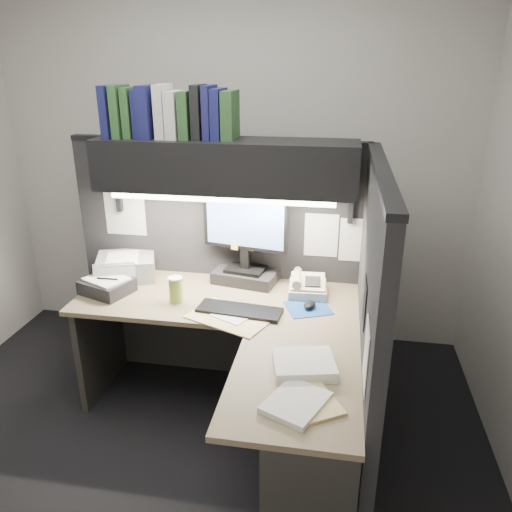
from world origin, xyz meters
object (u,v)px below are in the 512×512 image
desk (253,399)px  printer (126,267)px  overhead_shelf (225,165)px  notebook_stack (107,286)px  monitor (245,248)px  telephone (308,287)px  coffee_cup (176,290)px  keyboard (239,310)px

desk → printer: 1.30m
desk → overhead_shelf: bearing=111.8°
overhead_shelf → notebook_stack: size_ratio=5.48×
monitor → telephone: bearing=-4.4°
telephone → notebook_stack: 1.24m
monitor → coffee_cup: (-0.35, -0.36, -0.16)m
notebook_stack → overhead_shelf: bearing=18.7°
telephone → printer: size_ratio=0.65×
overhead_shelf → keyboard: bearing=-67.4°
overhead_shelf → printer: size_ratio=4.24×
notebook_stack → desk: bearing=-26.8°
desk → keyboard: 0.52m
notebook_stack → keyboard: bearing=-8.0°
keyboard → printer: bearing=162.3°
keyboard → notebook_stack: notebook_stack is taller
keyboard → monitor: bearing=102.1°
desk → overhead_shelf: (-0.30, 0.75, 1.06)m
coffee_cup → printer: coffee_cup is taller
monitor → keyboard: (0.05, -0.42, -0.23)m
notebook_stack → telephone: bearing=8.9°
telephone → desk: bearing=-110.4°
desk → notebook_stack: notebook_stack is taller
desk → coffee_cup: size_ratio=11.44×
telephone → notebook_stack: size_ratio=0.84×
monitor → printer: bearing=-165.3°
coffee_cup → notebook_stack: bearing=173.6°
telephone → printer: 1.20m
printer → monitor: bearing=-15.9°
overhead_shelf → coffee_cup: overhead_shelf is taller
telephone → coffee_cup: bearing=-165.7°
desk → coffee_cup: 0.80m
printer → keyboard: bearing=-43.7°
telephone → overhead_shelf: bearing=171.3°
overhead_shelf → telephone: bearing=-5.2°
monitor → coffee_cup: 0.53m
desk → telephone: telephone is taller
coffee_cup → monitor: bearing=45.2°
overhead_shelf → keyboard: 0.85m
printer → notebook_stack: size_ratio=1.29×
desk → overhead_shelf: size_ratio=1.10×
monitor → coffee_cup: bearing=-124.1°
coffee_cup → printer: bearing=145.8°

